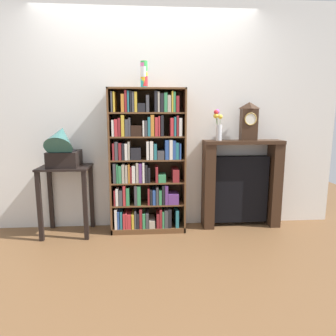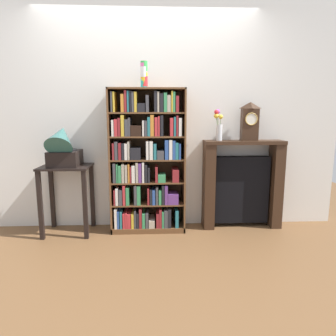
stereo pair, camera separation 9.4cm
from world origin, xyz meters
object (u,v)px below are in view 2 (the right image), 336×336
fireplace_mantel (242,185)px  flower_vase (219,125)px  cup_stack (144,75)px  gramophone (63,147)px  bookshelf (146,165)px  side_table_left (67,185)px  mantel_clock (250,121)px

fireplace_mantel → flower_vase: bearing=-175.8°
flower_vase → cup_stack: bearing=-177.2°
gramophone → fireplace_mantel: (2.02, 0.17, -0.48)m
bookshelf → fireplace_mantel: 1.16m
side_table_left → fireplace_mantel: bearing=3.2°
fireplace_mantel → side_table_left: bearing=-176.8°
side_table_left → gramophone: bearing=-90.0°
flower_vase → bookshelf: bearing=-177.0°
bookshelf → side_table_left: bearing=-176.9°
flower_vase → mantel_clock: bearing=0.2°
gramophone → mantel_clock: size_ratio=1.21×
cup_stack → gramophone: size_ratio=0.54×
bookshelf → cup_stack: size_ratio=5.70×
bookshelf → cup_stack: 0.98m
mantel_clock → side_table_left: bearing=-177.4°
cup_stack → side_table_left: (-0.88, -0.05, -1.19)m
bookshelf → mantel_clock: (1.18, 0.04, 0.49)m
gramophone → fireplace_mantel: 2.08m
bookshelf → flower_vase: (0.83, 0.04, 0.45)m
gramophone → flower_vase: flower_vase is taller
gramophone → fireplace_mantel: bearing=4.9°
cup_stack → flower_vase: 1.00m
side_table_left → fireplace_mantel: (2.02, 0.11, -0.05)m
mantel_clock → fireplace_mantel: bearing=158.6°
fireplace_mantel → bookshelf: bearing=-176.7°
cup_stack → fireplace_mantel: (1.14, 0.06, -1.24)m
gramophone → fireplace_mantel: size_ratio=0.51×
cup_stack → side_table_left: bearing=-176.7°
gramophone → bookshelf: bearing=6.9°
side_table_left → fireplace_mantel: 2.02m
fireplace_mantel → flower_vase: (-0.30, -0.02, 0.70)m
fireplace_mantel → mantel_clock: mantel_clock is taller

